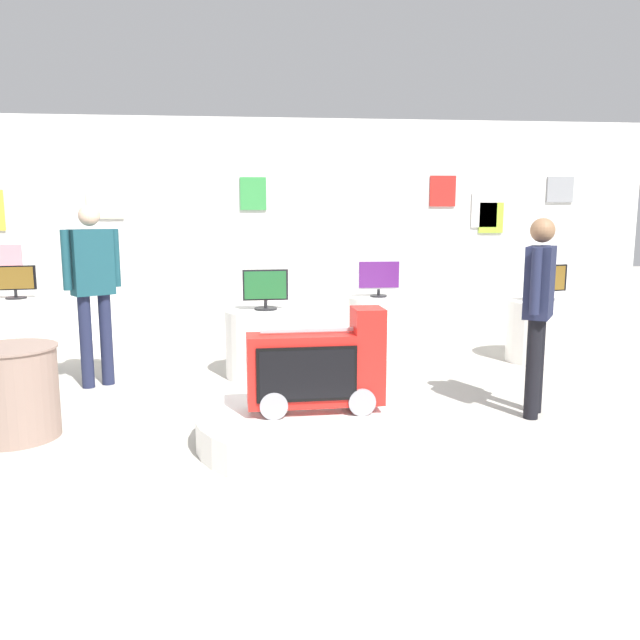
# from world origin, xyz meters

# --- Properties ---
(ground_plane) EXTENTS (30.00, 30.00, 0.00)m
(ground_plane) POSITION_xyz_m (0.00, 0.00, 0.00)
(ground_plane) COLOR #B2ADA3
(back_wall_display) EXTENTS (10.12, 0.13, 2.94)m
(back_wall_display) POSITION_xyz_m (-0.00, 4.28, 1.48)
(back_wall_display) COLOR silver
(back_wall_display) RESTS_ON ground
(main_display_pedestal) EXTENTS (1.79, 1.79, 0.23)m
(main_display_pedestal) POSITION_xyz_m (0.05, 0.10, 0.12)
(main_display_pedestal) COLOR white
(main_display_pedestal) RESTS_ON ground
(novelty_firetruck_tv) EXTENTS (1.02, 0.37, 0.78)m
(novelty_firetruck_tv) POSITION_xyz_m (0.07, 0.09, 0.55)
(novelty_firetruck_tv) COLOR gray
(novelty_firetruck_tv) RESTS_ON main_display_pedestal
(display_pedestal_left_rear) EXTENTS (0.71, 0.71, 0.71)m
(display_pedestal_left_rear) POSITION_xyz_m (1.08, 2.99, 0.36)
(display_pedestal_left_rear) COLOR white
(display_pedestal_left_rear) RESTS_ON ground
(tv_on_left_rear) EXTENTS (0.52, 0.20, 0.44)m
(tv_on_left_rear) POSITION_xyz_m (1.08, 2.99, 0.95)
(tv_on_left_rear) COLOR black
(tv_on_left_rear) RESTS_ON display_pedestal_left_rear
(display_pedestal_center_rear) EXTENTS (0.87, 0.87, 0.71)m
(display_pedestal_center_rear) POSITION_xyz_m (2.95, 2.48, 0.36)
(display_pedestal_center_rear) COLOR white
(display_pedestal_center_rear) RESTS_ON ground
(tv_on_center_rear) EXTENTS (0.49, 0.17, 0.41)m
(tv_on_center_rear) POSITION_xyz_m (2.95, 2.48, 0.95)
(tv_on_center_rear) COLOR black
(tv_on_center_rear) RESTS_ON display_pedestal_center_rear
(display_pedestal_right_rear) EXTENTS (0.86, 0.86, 0.71)m
(display_pedestal_right_rear) POSITION_xyz_m (-3.18, 3.26, 0.36)
(display_pedestal_right_rear) COLOR white
(display_pedestal_right_rear) RESTS_ON ground
(tv_on_right_rear) EXTENTS (0.47, 0.23, 0.39)m
(tv_on_right_rear) POSITION_xyz_m (-3.18, 3.26, 0.92)
(tv_on_right_rear) COLOR black
(tv_on_right_rear) RESTS_ON display_pedestal_right_rear
(display_pedestal_far_right) EXTENTS (0.85, 0.85, 0.71)m
(display_pedestal_far_right) POSITION_xyz_m (-0.28, 2.10, 0.36)
(display_pedestal_far_right) COLOR white
(display_pedestal_far_right) RESTS_ON ground
(tv_on_far_right) EXTENTS (0.47, 0.24, 0.42)m
(tv_on_far_right) POSITION_xyz_m (-0.28, 2.10, 0.93)
(tv_on_far_right) COLOR black
(tv_on_far_right) RESTS_ON display_pedestal_far_right
(side_table_round) EXTENTS (0.68, 0.68, 0.71)m
(side_table_round) POSITION_xyz_m (-2.23, 0.42, 0.36)
(side_table_round) COLOR gray
(side_table_round) RESTS_ON ground
(shopper_browsing_near_truck) EXTENTS (0.48, 0.38, 1.78)m
(shopper_browsing_near_truck) POSITION_xyz_m (-1.96, 1.88, 1.05)
(shopper_browsing_near_truck) COLOR #1E233F
(shopper_browsing_near_truck) RESTS_ON ground
(shopper_browsing_rear) EXTENTS (0.37, 0.49, 1.66)m
(shopper_browsing_rear) POSITION_xyz_m (1.95, 0.55, 0.97)
(shopper_browsing_rear) COLOR black
(shopper_browsing_rear) RESTS_ON ground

